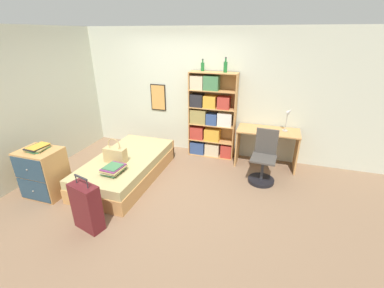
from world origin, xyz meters
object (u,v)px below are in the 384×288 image
at_px(suitcase, 87,207).
at_px(desk_chair, 263,165).
at_px(dresser, 44,173).
at_px(bookcase, 210,119).
at_px(desk_lamp, 288,115).
at_px(book_stack_on_bed, 114,169).
at_px(handbag, 115,155).
at_px(desk, 267,141).
at_px(bottle_brown, 225,67).
at_px(bottle_green, 203,66).
at_px(bed, 127,167).
at_px(magazine_pile_on_dresser, 37,148).

distance_m(suitcase, desk_chair, 2.94).
relative_size(dresser, desk_chair, 0.84).
bearing_deg(bookcase, desk_lamp, -3.01).
bearing_deg(dresser, book_stack_on_bed, 17.33).
bearing_deg(handbag, book_stack_on_bed, -62.16).
bearing_deg(suitcase, desk, 50.05).
height_order(bookcase, bottle_brown, bottle_brown).
distance_m(book_stack_on_bed, desk_lamp, 3.25).
xyz_separation_m(bottle_green, desk, (1.38, -0.17, -1.34)).
bearing_deg(desk_lamp, desk, -172.15).
bearing_deg(bottle_brown, desk_chair, -39.69).
bearing_deg(desk_chair, bed, -165.21).
xyz_separation_m(book_stack_on_bed, bottle_brown, (1.37, 1.92, 1.42)).
distance_m(book_stack_on_bed, dresser, 1.15).
height_order(bed, dresser, dresser).
xyz_separation_m(suitcase, magazine_pile_on_dresser, (-1.21, 0.49, 0.49)).
distance_m(suitcase, desk_lamp, 3.72).
relative_size(bed, desk, 1.76).
height_order(bottle_green, bottle_brown, bottle_brown).
bearing_deg(magazine_pile_on_dresser, desk_chair, 23.85).
bearing_deg(desk, desk_chair, -91.43).
bearing_deg(book_stack_on_bed, suitcase, -82.92).
xyz_separation_m(book_stack_on_bed, bottle_green, (0.91, 1.97, 1.40)).
relative_size(bottle_brown, desk_chair, 0.30).
distance_m(book_stack_on_bed, desk_chair, 2.56).
relative_size(bed, desk_lamp, 4.46).
xyz_separation_m(dresser, desk_chair, (3.36, 1.51, -0.09)).
xyz_separation_m(magazine_pile_on_dresser, bookcase, (2.20, 2.25, -0.00)).
bearing_deg(desk, desk_lamp, 7.85).
height_order(bottle_brown, desk, bottle_brown).
height_order(dresser, desk_chair, desk_chair).
relative_size(bookcase, bottle_brown, 6.37).
xyz_separation_m(bookcase, desk_chair, (1.18, -0.75, -0.52)).
bearing_deg(bed, magazine_pile_on_dresser, -139.05).
xyz_separation_m(handbag, bookcase, (1.27, 1.59, 0.28)).
relative_size(bottle_brown, desk_lamp, 0.61).
bearing_deg(book_stack_on_bed, bottle_green, 65.28).
height_order(bookcase, desk_chair, bookcase).
height_order(dresser, bookcase, bookcase).
xyz_separation_m(handbag, desk, (2.46, 1.47, -0.02)).
xyz_separation_m(bed, bottle_brown, (1.48, 1.38, 1.68)).
distance_m(bookcase, desk, 1.24).
bearing_deg(bottle_green, desk_chair, -30.32).
distance_m(desk, desk_chair, 0.66).
bearing_deg(bookcase, suitcase, -109.93).
height_order(suitcase, dresser, suitcase).
bearing_deg(desk, suitcase, -129.95).
xyz_separation_m(bottle_brown, desk_lamp, (1.24, -0.08, -0.82)).
relative_size(bed, magazine_pile_on_dresser, 6.24).
xyz_separation_m(bookcase, desk_lamp, (1.52, -0.08, 0.24)).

